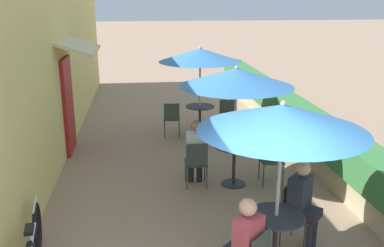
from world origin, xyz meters
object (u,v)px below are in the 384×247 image
(bicycle_leaning, at_px, (34,245))
(patio_umbrella_mid, at_px, (236,77))
(patio_umbrella_near, at_px, (283,118))
(coffee_cup_mid, at_px, (227,143))
(seated_patron_mid_right, at_px, (196,150))
(patio_table_near, at_px, (275,232))
(seated_patron_near_left, at_px, (303,201))
(cafe_chair_mid_left, at_px, (271,156))
(patio_umbrella_far, at_px, (200,55))
(patio_table_far, at_px, (200,115))
(cafe_chair_near_left, at_px, (294,210))
(seated_patron_near_right, at_px, (244,244))
(patio_table_mid, at_px, (234,158))
(cafe_chair_far_right, at_px, (172,117))
(cafe_chair_mid_right, at_px, (196,161))
(cafe_chair_far_left, at_px, (227,114))

(bicycle_leaning, bearing_deg, patio_umbrella_mid, 27.66)
(patio_umbrella_near, xyz_separation_m, coffee_cup_mid, (-0.10, 2.61, -1.20))
(seated_patron_mid_right, bearing_deg, bicycle_leaning, -133.22)
(patio_table_near, xyz_separation_m, bicycle_leaning, (-3.00, 0.36, -0.18))
(seated_patron_near_left, distance_m, cafe_chair_mid_left, 2.17)
(patio_umbrella_far, bearing_deg, patio_umbrella_mid, -85.88)
(patio_table_near, bearing_deg, patio_table_far, 91.82)
(bicycle_leaning, bearing_deg, cafe_chair_near_left, -5.35)
(seated_patron_near_right, distance_m, patio_umbrella_far, 6.14)
(patio_umbrella_mid, height_order, cafe_chair_mid_left, patio_umbrella_mid)
(patio_umbrella_near, relative_size, bicycle_leaning, 1.34)
(patio_umbrella_far, bearing_deg, cafe_chair_near_left, -82.93)
(seated_patron_mid_right, height_order, bicycle_leaning, seated_patron_mid_right)
(patio_table_mid, height_order, coffee_cup_mid, coffee_cup_mid)
(seated_patron_mid_right, xyz_separation_m, cafe_chair_far_right, (-0.22, 2.88, -0.17))
(cafe_chair_mid_left, height_order, seated_patron_mid_right, seated_patron_mid_right)
(patio_table_far, distance_m, bicycle_leaning, 5.89)
(patio_umbrella_mid, relative_size, bicycle_leaning, 1.34)
(seated_patron_near_left, height_order, patio_umbrella_mid, patio_umbrella_mid)
(cafe_chair_far_right, bearing_deg, patio_umbrella_mid, -67.97)
(coffee_cup_mid, distance_m, patio_table_far, 2.94)
(seated_patron_near_left, distance_m, patio_table_mid, 2.17)
(bicycle_leaning, bearing_deg, patio_umbrella_far, 53.00)
(cafe_chair_near_left, distance_m, coffee_cup_mid, 2.16)
(coffee_cup_mid, bearing_deg, patio_umbrella_mid, -16.19)
(seated_patron_near_right, relative_size, cafe_chair_mid_left, 1.44)
(cafe_chair_far_right, relative_size, bicycle_leaning, 0.53)
(seated_patron_near_left, bearing_deg, patio_table_far, -126.59)
(cafe_chair_mid_right, bearing_deg, patio_table_far, 83.49)
(patio_umbrella_far, bearing_deg, coffee_cup_mid, -88.50)
(patio_umbrella_mid, distance_m, cafe_chair_mid_right, 1.64)
(patio_table_near, bearing_deg, cafe_chair_far_left, 84.61)
(seated_patron_near_right, bearing_deg, patio_table_near, -2.91)
(patio_umbrella_mid, xyz_separation_m, cafe_chair_mid_left, (0.70, 0.04, -1.48))
(cafe_chair_near_left, bearing_deg, patio_umbrella_near, 6.28)
(patio_umbrella_far, relative_size, cafe_chair_far_right, 2.53)
(seated_patron_mid_right, height_order, patio_umbrella_far, patio_umbrella_far)
(patio_table_near, relative_size, cafe_chair_mid_left, 0.87)
(cafe_chair_far_left, distance_m, cafe_chair_far_right, 1.40)
(seated_patron_near_right, bearing_deg, patio_umbrella_near, -2.91)
(patio_umbrella_mid, xyz_separation_m, bicycle_leaning, (-3.04, -2.21, -1.66))
(cafe_chair_near_left, relative_size, cafe_chair_far_right, 1.00)
(patio_table_near, relative_size, cafe_chair_near_left, 0.87)
(cafe_chair_mid_left, bearing_deg, patio_table_far, -70.01)
(coffee_cup_mid, bearing_deg, cafe_chair_near_left, -75.30)
(cafe_chair_near_left, xyz_separation_m, bicycle_leaning, (-3.44, -0.18, -0.18))
(patio_umbrella_near, relative_size, seated_patron_near_right, 1.76)
(cafe_chair_near_left, xyz_separation_m, patio_umbrella_mid, (-0.41, 2.03, 1.48))
(seated_patron_mid_right, height_order, coffee_cup_mid, seated_patron_mid_right)
(patio_table_near, distance_m, cafe_chair_mid_left, 2.72)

